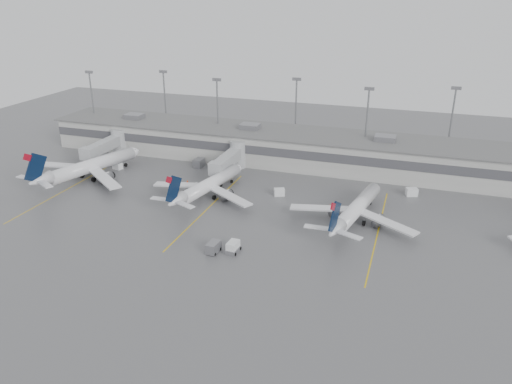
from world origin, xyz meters
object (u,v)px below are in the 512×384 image
(jet_far_left, at_px, (88,166))
(jet_mid_left, at_px, (208,185))
(baggage_tug, at_px, (233,248))
(jet_mid_right, at_px, (356,209))

(jet_far_left, height_order, jet_mid_left, jet_far_left)
(jet_far_left, xyz_separation_m, baggage_tug, (45.59, -22.38, -2.49))
(jet_far_left, distance_m, baggage_tug, 50.85)
(jet_far_left, height_order, jet_mid_right, jet_far_left)
(jet_far_left, relative_size, jet_mid_right, 1.10)
(jet_mid_left, relative_size, jet_mid_right, 0.98)
(jet_far_left, bearing_deg, jet_mid_left, 15.08)
(jet_far_left, xyz_separation_m, jet_mid_left, (31.52, -1.12, -0.41))
(jet_mid_right, bearing_deg, jet_mid_left, -173.57)
(jet_far_left, bearing_deg, jet_mid_right, 13.82)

